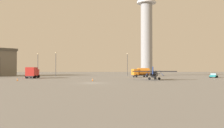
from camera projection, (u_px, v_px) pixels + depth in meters
ground_plane at (94, 83)px, 49.51m from camera, size 400.00×400.00×0.00m
control_tower at (148, 27)px, 109.89m from camera, size 8.17×8.17×39.70m
airplane_black at (156, 74)px, 63.74m from camera, size 10.94×8.55×3.23m
truck_fuel_tanker_orange at (142, 72)px, 84.99m from camera, size 6.13×4.24×3.04m
truck_box_red at (34, 72)px, 75.44m from camera, size 3.53×7.34×3.20m
car_teal at (215, 75)px, 79.89m from camera, size 3.69×4.59×1.37m
light_post_west at (39, 63)px, 94.80m from camera, size 0.44×0.44×8.52m
light_post_east at (129, 62)px, 101.97m from camera, size 0.44×0.44×9.00m
light_post_north at (57, 62)px, 95.92m from camera, size 0.44×0.44×8.97m
traffic_cone_near_left at (94, 80)px, 57.59m from camera, size 0.36×0.36×0.59m
traffic_cone_near_right at (19, 79)px, 59.18m from camera, size 0.36×0.36×0.61m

